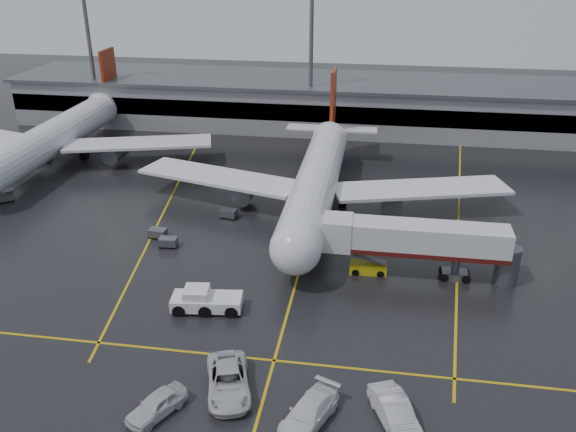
# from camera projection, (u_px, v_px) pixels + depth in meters

# --- Properties ---
(ground) EXTENTS (220.00, 220.00, 0.00)m
(ground) POSITION_uv_depth(u_px,v_px,m) (308.00, 241.00, 69.82)
(ground) COLOR black
(ground) RESTS_ON ground
(apron_line_centre) EXTENTS (0.25, 90.00, 0.02)m
(apron_line_centre) POSITION_uv_depth(u_px,v_px,m) (308.00, 241.00, 69.81)
(apron_line_centre) COLOR gold
(apron_line_centre) RESTS_ON ground
(apron_line_stop) EXTENTS (60.00, 0.25, 0.02)m
(apron_line_stop) POSITION_uv_depth(u_px,v_px,m) (274.00, 360.00, 50.09)
(apron_line_stop) COLOR gold
(apron_line_stop) RESTS_ON ground
(apron_line_left) EXTENTS (9.99, 69.35, 0.02)m
(apron_line_left) POSITION_uv_depth(u_px,v_px,m) (171.00, 197.00, 81.62)
(apron_line_left) COLOR gold
(apron_line_left) RESTS_ON ground
(apron_line_right) EXTENTS (7.57, 69.64, 0.02)m
(apron_line_right) POSITION_uv_depth(u_px,v_px,m) (459.00, 216.00, 76.22)
(apron_line_right) COLOR gold
(apron_line_right) RESTS_ON ground
(terminal) EXTENTS (122.00, 19.00, 8.60)m
(terminal) POSITION_uv_depth(u_px,v_px,m) (341.00, 103.00, 110.98)
(terminal) COLOR gray
(terminal) RESTS_ON ground
(light_mast_left) EXTENTS (3.00, 1.20, 25.45)m
(light_mast_left) POSITION_uv_depth(u_px,v_px,m) (90.00, 46.00, 107.80)
(light_mast_left) COLOR #595B60
(light_mast_left) RESTS_ON ground
(light_mast_mid) EXTENTS (3.00, 1.20, 25.45)m
(light_mast_mid) POSITION_uv_depth(u_px,v_px,m) (311.00, 52.00, 102.11)
(light_mast_mid) COLOR #595B60
(light_mast_mid) RESTS_ON ground
(main_airliner) EXTENTS (48.80, 45.60, 14.10)m
(main_airliner) POSITION_uv_depth(u_px,v_px,m) (318.00, 178.00, 76.75)
(main_airliner) COLOR silver
(main_airliner) RESTS_ON ground
(second_airliner) EXTENTS (48.80, 45.60, 14.10)m
(second_airliner) POSITION_uv_depth(u_px,v_px,m) (58.00, 135.00, 93.47)
(second_airliner) COLOR silver
(second_airliner) RESTS_ON ground
(jet_bridge) EXTENTS (19.90, 3.40, 6.05)m
(jet_bridge) POSITION_uv_depth(u_px,v_px,m) (417.00, 242.00, 61.10)
(jet_bridge) COLOR silver
(jet_bridge) RESTS_ON ground
(pushback_tractor) EXTENTS (6.85, 3.50, 2.35)m
(pushback_tractor) POSITION_uv_depth(u_px,v_px,m) (205.00, 301.00, 56.63)
(pushback_tractor) COLOR silver
(pushback_tractor) RESTS_ON ground
(belt_loader) EXTENTS (3.92, 1.94, 2.44)m
(belt_loader) POSITION_uv_depth(u_px,v_px,m) (368.00, 267.00, 63.06)
(belt_loader) COLOR gold
(belt_loader) RESTS_ON ground
(service_van_a) EXTENTS (5.07, 7.55, 1.92)m
(service_van_a) POSITION_uv_depth(u_px,v_px,m) (228.00, 381.00, 46.34)
(service_van_a) COLOR silver
(service_van_a) RESTS_ON ground
(service_van_b) EXTENTS (4.61, 6.59, 1.77)m
(service_van_b) POSITION_uv_depth(u_px,v_px,m) (309.00, 412.00, 43.40)
(service_van_b) COLOR white
(service_van_b) RESTS_ON ground
(service_van_c) EXTENTS (4.24, 6.24, 1.95)m
(service_van_c) POSITION_uv_depth(u_px,v_px,m) (395.00, 412.00, 43.28)
(service_van_c) COLOR silver
(service_van_c) RESTS_ON ground
(service_van_d) EXTENTS (4.15, 5.34, 1.70)m
(service_van_d) POSITION_uv_depth(u_px,v_px,m) (157.00, 405.00, 44.13)
(service_van_d) COLOR silver
(service_van_d) RESTS_ON ground
(baggage_cart_a) EXTENTS (2.09, 1.45, 1.12)m
(baggage_cart_a) POSITION_uv_depth(u_px,v_px,m) (168.00, 242.00, 68.36)
(baggage_cart_a) COLOR #595B60
(baggage_cart_a) RESTS_ON ground
(baggage_cart_b) EXTENTS (2.12, 1.49, 1.12)m
(baggage_cart_b) POSITION_uv_depth(u_px,v_px,m) (158.00, 233.00, 70.42)
(baggage_cart_b) COLOR #595B60
(baggage_cart_b) RESTS_ON ground
(baggage_cart_c) EXTENTS (2.19, 1.61, 1.12)m
(baggage_cart_c) POSITION_uv_depth(u_px,v_px,m) (229.00, 213.00, 75.44)
(baggage_cart_c) COLOR #595B60
(baggage_cart_c) RESTS_ON ground
(baggage_cart_e) EXTENTS (2.38, 2.21, 1.12)m
(baggage_cart_e) POSITION_uv_depth(u_px,v_px,m) (6.00, 197.00, 80.16)
(baggage_cart_e) COLOR #595B60
(baggage_cart_e) RESTS_ON ground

